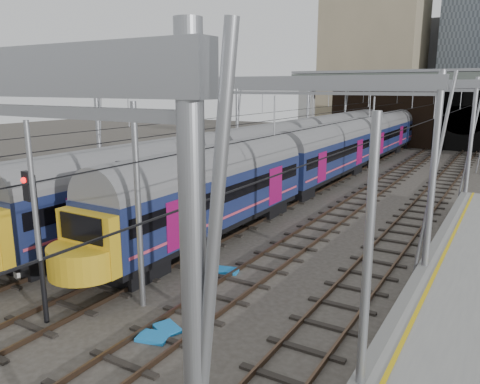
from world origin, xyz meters
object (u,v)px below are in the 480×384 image
Objects in this scene: signal_near_left at (124,201)px; train_main at (356,143)px; train_second at (309,142)px; signal_near_centre at (36,230)px; relay_cabinet at (19,265)px.

train_main is at bearing 93.61° from signal_near_left.
train_second is 32.03m from signal_near_centre.
relay_cabinet is (0.08, -29.82, -1.92)m from train_second.
signal_near_left is 0.91× the size of signal_near_centre.
signal_near_centre is at bearing -89.77° from train_main.
signal_near_centre is 5.20m from relay_cabinet.
relay_cabinet is at bearing -128.46° from signal_near_left.
train_second is at bearing 106.20° from relay_cabinet.
relay_cabinet is (-2.90, -3.00, -2.37)m from signal_near_left.
train_second is 12.52× the size of signal_near_centre.
train_second is 61.03× the size of relay_cabinet.
train_second reaches higher than signal_near_left.
signal_near_left is 5.06m from signal_near_centre.
signal_near_centre reaches higher than signal_near_left.
signal_near_left reaches higher than relay_cabinet.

